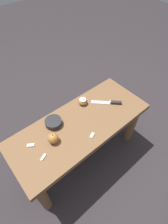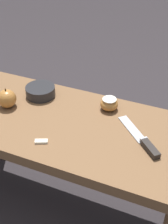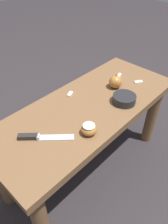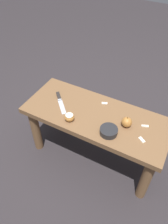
# 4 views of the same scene
# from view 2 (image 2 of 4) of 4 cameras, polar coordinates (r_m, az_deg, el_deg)

# --- Properties ---
(ground_plane) EXTENTS (8.00, 8.00, 0.00)m
(ground_plane) POSITION_cam_2_polar(r_m,az_deg,el_deg) (1.45, -3.40, -16.56)
(ground_plane) COLOR #2D282B
(wooden_bench) EXTENTS (1.03, 0.43, 0.48)m
(wooden_bench) POSITION_cam_2_polar(r_m,az_deg,el_deg) (1.17, -4.06, -5.24)
(wooden_bench) COLOR brown
(wooden_bench) RESTS_ON ground_plane
(knife) EXTENTS (0.18, 0.18, 0.02)m
(knife) POSITION_cam_2_polar(r_m,az_deg,el_deg) (1.03, 10.91, -5.38)
(knife) COLOR #B7BABF
(knife) RESTS_ON wooden_bench
(apple_whole) EXTENTS (0.07, 0.07, 0.08)m
(apple_whole) POSITION_cam_2_polar(r_m,az_deg,el_deg) (1.19, -13.85, 2.45)
(apple_whole) COLOR #B27233
(apple_whole) RESTS_ON wooden_bench
(apple_cut) EXTENTS (0.07, 0.07, 0.05)m
(apple_cut) POSITION_cam_2_polar(r_m,az_deg,el_deg) (1.15, 4.63, 1.48)
(apple_cut) COLOR #B27233
(apple_cut) RESTS_ON wooden_bench
(apple_slice_near_bowl) EXTENTS (0.05, 0.03, 0.01)m
(apple_slice_near_bowl) POSITION_cam_2_polar(r_m,az_deg,el_deg) (1.03, -7.82, -5.35)
(apple_slice_near_bowl) COLOR white
(apple_slice_near_bowl) RESTS_ON wooden_bench
(bowl) EXTENTS (0.12, 0.12, 0.04)m
(bowl) POSITION_cam_2_polar(r_m,az_deg,el_deg) (1.24, -7.97, 3.78)
(bowl) COLOR #232326
(bowl) RESTS_ON wooden_bench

